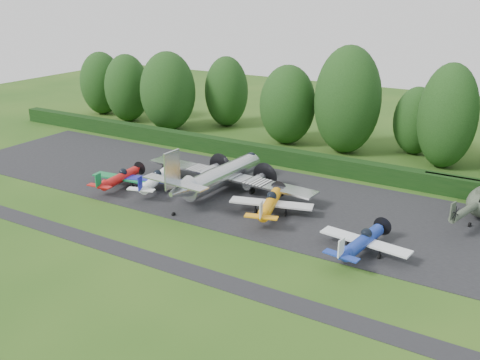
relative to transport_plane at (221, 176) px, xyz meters
The scene contains 17 objects.
ground 9.57m from the transport_plane, 81.82° to the right, with size 160.00×160.00×0.00m, color #214A14.
apron 2.38m from the transport_plane, 27.68° to the left, with size 70.00×18.00×0.01m, color black.
taxiway_verge 15.47m from the transport_plane, 85.00° to the right, with size 70.00×2.00×0.00m, color black.
hedgerow 11.92m from the transport_plane, 83.48° to the left, with size 90.00×1.60×2.00m, color black.
transport_plane is the anchor object (origin of this frame).
light_plane_red 10.97m from the transport_plane, 156.00° to the right, with size 7.21×7.58×2.77m.
light_plane_white 7.00m from the transport_plane, 153.16° to the right, with size 7.56×7.95×2.91m.
light_plane_orange 7.90m from the transport_plane, 21.32° to the right, with size 7.94×8.35×3.05m.
light_plane_blue 18.38m from the transport_plane, 19.18° to the right, with size 7.58×7.97×2.91m.
tree_1 35.91m from the transport_plane, 147.29° to the left, with size 6.99×6.99×10.64m.
tree_2 20.98m from the transport_plane, 96.69° to the left, with size 7.58×7.58×10.76m.
tree_4 28.95m from the transport_plane, 120.95° to the left, with size 6.64×6.64×10.69m.
tree_5 27.90m from the transport_plane, 48.62° to the left, with size 6.81×6.81×12.45m.
tree_6 27.97m from the transport_plane, 139.11° to the left, with size 8.22×8.22×11.70m.
tree_7 21.99m from the transport_plane, 73.76° to the left, with size 8.45×8.45×13.78m.
tree_8 43.03m from the transport_plane, 150.52° to the left, with size 7.05×7.05×10.40m.
tree_10 28.29m from the transport_plane, 60.43° to the left, with size 5.76×5.76×8.72m.
Camera 1 is at (27.29, -34.89, 20.45)m, focal length 40.00 mm.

